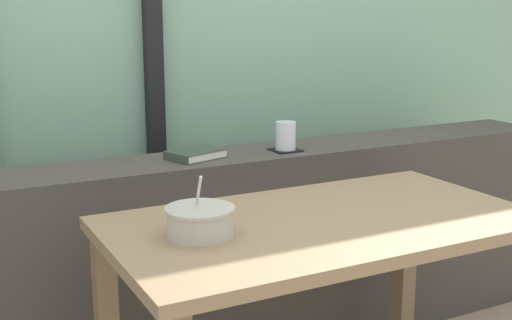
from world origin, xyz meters
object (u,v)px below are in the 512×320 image
breakfast_table (321,256)px  closed_book (195,154)px  coaster_square (286,150)px  soup_bowl (200,222)px  juice_glass (286,137)px

breakfast_table → closed_book: 0.65m
coaster_square → soup_bowl: size_ratio=0.55×
coaster_square → juice_glass: (0.00, 0.00, 0.05)m
soup_bowl → closed_book: bearing=68.4°
coaster_square → juice_glass: 0.05m
breakfast_table → coaster_square: 0.64m
juice_glass → soup_bowl: size_ratio=0.56×
juice_glass → soup_bowl: (-0.58, -0.56, -0.08)m
coaster_square → juice_glass: bearing=0.0°
juice_glass → coaster_square: bearing=0.0°
closed_book → juice_glass: bearing=-5.6°
coaster_square → closed_book: (-0.34, 0.03, 0.01)m
closed_book → coaster_square: bearing=-5.6°
closed_book → soup_bowl: 0.63m
breakfast_table → juice_glass: 0.65m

